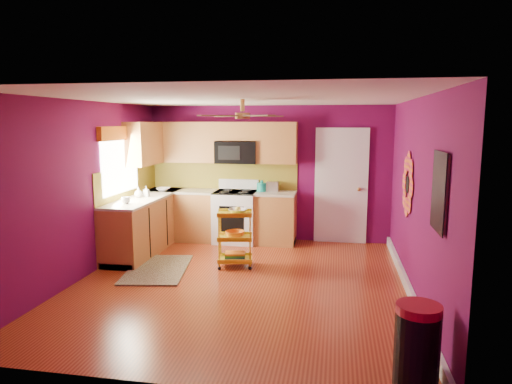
# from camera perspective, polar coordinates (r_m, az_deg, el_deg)

# --- Properties ---
(ground) EXTENTS (5.00, 5.00, 0.00)m
(ground) POSITION_cam_1_polar(r_m,az_deg,el_deg) (6.40, -1.97, -11.35)
(ground) COLOR maroon
(ground) RESTS_ON ground
(room_envelope) EXTENTS (4.54, 5.04, 2.52)m
(room_envelope) POSITION_cam_1_polar(r_m,az_deg,el_deg) (6.03, -1.80, 3.36)
(room_envelope) COLOR #610B45
(room_envelope) RESTS_ON ground
(lower_cabinets) EXTENTS (2.81, 2.31, 0.94)m
(lower_cabinets) POSITION_cam_1_polar(r_m,az_deg,el_deg) (8.31, -8.47, -3.61)
(lower_cabinets) COLOR #965B29
(lower_cabinets) RESTS_ON ground
(electric_range) EXTENTS (0.76, 0.66, 1.13)m
(electric_range) POSITION_cam_1_polar(r_m,az_deg,el_deg) (8.43, -2.56, -3.01)
(electric_range) COLOR white
(electric_range) RESTS_ON ground
(upper_cabinetry) EXTENTS (2.80, 2.30, 1.26)m
(upper_cabinetry) POSITION_cam_1_polar(r_m,az_deg,el_deg) (8.44, -7.23, 5.97)
(upper_cabinetry) COLOR #965B29
(upper_cabinetry) RESTS_ON ground
(left_window) EXTENTS (0.08, 1.35, 1.08)m
(left_window) POSITION_cam_1_polar(r_m,az_deg,el_deg) (7.77, -16.63, 4.97)
(left_window) COLOR white
(left_window) RESTS_ON ground
(panel_door) EXTENTS (0.95, 0.11, 2.15)m
(panel_door) POSITION_cam_1_polar(r_m,az_deg,el_deg) (8.42, 10.59, 0.59)
(panel_door) COLOR white
(panel_door) RESTS_ON ground
(right_wall_art) EXTENTS (0.04, 2.74, 1.04)m
(right_wall_art) POSITION_cam_1_polar(r_m,az_deg,el_deg) (5.67, 19.78, 0.58)
(right_wall_art) COLOR black
(right_wall_art) RESTS_ON ground
(ceiling_fan) EXTENTS (1.01, 1.01, 0.26)m
(ceiling_fan) POSITION_cam_1_polar(r_m,az_deg,el_deg) (6.21, -1.69, 9.59)
(ceiling_fan) COLOR #BF8C3F
(ceiling_fan) RESTS_ON ground
(shag_rug) EXTENTS (1.07, 1.51, 0.02)m
(shag_rug) POSITION_cam_1_polar(r_m,az_deg,el_deg) (7.10, -12.20, -9.40)
(shag_rug) COLOR black
(shag_rug) RESTS_ON ground
(rolling_cart) EXTENTS (0.58, 0.47, 0.94)m
(rolling_cart) POSITION_cam_1_polar(r_m,az_deg,el_deg) (6.97, -2.59, -5.52)
(rolling_cart) COLOR gold
(rolling_cart) RESTS_ON ground
(trash_can) EXTENTS (0.44, 0.45, 0.72)m
(trash_can) POSITION_cam_1_polar(r_m,az_deg,el_deg) (4.22, 19.48, -17.66)
(trash_can) COLOR black
(trash_can) RESTS_ON ground
(teal_kettle) EXTENTS (0.18, 0.18, 0.21)m
(teal_kettle) POSITION_cam_1_polar(r_m,az_deg,el_deg) (8.34, 0.72, 0.65)
(teal_kettle) COLOR #139183
(teal_kettle) RESTS_ON lower_cabinets
(toaster) EXTENTS (0.22, 0.15, 0.18)m
(toaster) POSITION_cam_1_polar(r_m,az_deg,el_deg) (8.35, 2.07, 0.70)
(toaster) COLOR beige
(toaster) RESTS_ON lower_cabinets
(soap_bottle_a) EXTENTS (0.08, 0.08, 0.18)m
(soap_bottle_a) POSITION_cam_1_polar(r_m,az_deg,el_deg) (7.96, -13.55, 0.07)
(soap_bottle_a) COLOR #EA3F72
(soap_bottle_a) RESTS_ON lower_cabinets
(soap_bottle_b) EXTENTS (0.13, 0.13, 0.17)m
(soap_bottle_b) POSITION_cam_1_polar(r_m,az_deg,el_deg) (7.91, -14.49, -0.05)
(soap_bottle_b) COLOR white
(soap_bottle_b) RESTS_ON lower_cabinets
(counter_dish) EXTENTS (0.25, 0.25, 0.06)m
(counter_dish) POSITION_cam_1_polar(r_m,az_deg,el_deg) (8.58, -11.52, 0.34)
(counter_dish) COLOR white
(counter_dish) RESTS_ON lower_cabinets
(counter_cup) EXTENTS (0.14, 0.14, 0.11)m
(counter_cup) POSITION_cam_1_polar(r_m,az_deg,el_deg) (7.37, -15.97, -1.00)
(counter_cup) COLOR white
(counter_cup) RESTS_ON lower_cabinets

